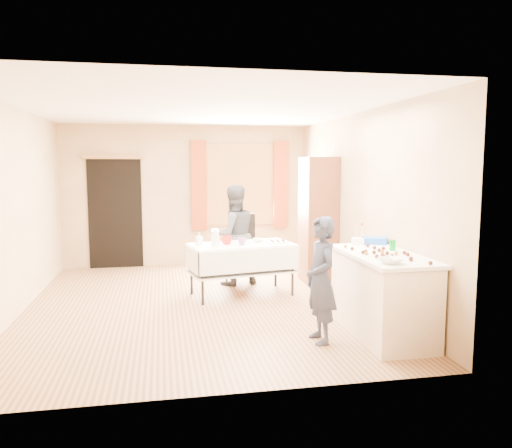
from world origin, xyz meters
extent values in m
cube|color=#9E7047|center=(0.00, 0.00, -0.01)|extent=(4.50, 5.50, 0.02)
cube|color=white|center=(0.00, 0.00, 2.61)|extent=(4.50, 5.50, 0.02)
cube|color=tan|center=(0.00, 2.76, 1.30)|extent=(4.50, 0.02, 2.60)
cube|color=tan|center=(0.00, -2.76, 1.30)|extent=(4.50, 0.02, 2.60)
cube|color=tan|center=(-2.26, 0.00, 1.30)|extent=(0.02, 5.50, 2.60)
cube|color=tan|center=(2.26, 0.00, 1.30)|extent=(0.02, 5.50, 2.60)
cube|color=olive|center=(1.00, 2.72, 1.50)|extent=(1.32, 0.06, 1.52)
cube|color=white|center=(1.00, 2.71, 1.50)|extent=(1.20, 0.02, 1.40)
cube|color=#A13C1A|center=(0.22, 2.67, 1.50)|extent=(0.28, 0.06, 1.65)
cube|color=#A13C1A|center=(1.78, 2.67, 1.50)|extent=(0.28, 0.06, 1.65)
cube|color=black|center=(-1.30, 2.73, 1.00)|extent=(0.95, 0.04, 2.00)
cube|color=olive|center=(-1.30, 2.70, 2.02)|extent=(1.05, 0.06, 0.08)
cube|color=brown|center=(1.99, 0.99, 1.00)|extent=(0.50, 0.60, 2.00)
cube|color=beige|center=(1.89, -1.62, 0.43)|extent=(0.66, 1.45, 0.86)
cube|color=white|center=(1.89, -1.62, 0.89)|extent=(0.71, 1.50, 0.04)
cube|color=white|center=(0.65, 0.35, 0.73)|extent=(1.56, 0.98, 0.04)
cube|color=black|center=(0.77, 1.31, 0.47)|extent=(0.56, 0.56, 0.06)
cube|color=black|center=(0.84, 1.50, 0.76)|extent=(0.43, 0.18, 0.63)
imported|color=#222941|center=(1.16, -1.71, 0.67)|extent=(0.53, 0.39, 1.34)
imported|color=black|center=(0.63, 1.03, 0.78)|extent=(1.01, 0.92, 1.57)
cylinder|color=#049B1F|center=(2.08, -1.45, 0.97)|extent=(0.07, 0.07, 0.12)
imported|color=white|center=(1.72, -2.14, 0.94)|extent=(0.38, 0.38, 0.06)
cube|color=white|center=(1.86, -0.97, 0.95)|extent=(0.18, 0.15, 0.08)
cube|color=blue|center=(2.08, -0.95, 0.95)|extent=(0.35, 0.29, 0.08)
cylinder|color=silver|center=(0.24, 0.15, 0.86)|extent=(0.12, 0.12, 0.22)
imported|color=red|center=(0.43, 0.35, 0.81)|extent=(0.20, 0.20, 0.12)
imported|color=red|center=(0.63, 0.22, 0.80)|extent=(0.13, 0.13, 0.11)
imported|color=white|center=(0.91, 0.48, 0.78)|extent=(0.27, 0.27, 0.05)
cube|color=white|center=(1.17, 0.31, 0.76)|extent=(0.31, 0.25, 0.02)
imported|color=white|center=(0.04, 0.40, 0.83)|extent=(0.13, 0.13, 0.17)
sphere|color=#3F2314|center=(1.67, -1.68, 0.93)|extent=(0.04, 0.04, 0.04)
sphere|color=#331109|center=(1.64, -1.36, 0.93)|extent=(0.04, 0.04, 0.04)
sphere|color=#331109|center=(2.07, -1.82, 0.93)|extent=(0.04, 0.04, 0.04)
sphere|color=#331109|center=(1.78, -1.63, 0.93)|extent=(0.04, 0.04, 0.04)
sphere|color=#331109|center=(1.72, -1.55, 0.93)|extent=(0.04, 0.04, 0.04)
sphere|color=#331109|center=(1.81, -1.98, 0.93)|extent=(0.04, 0.04, 0.04)
sphere|color=#3F2314|center=(1.62, -1.21, 0.93)|extent=(0.04, 0.04, 0.04)
sphere|color=#331109|center=(1.71, -1.87, 0.93)|extent=(0.04, 0.04, 0.04)
sphere|color=#331109|center=(2.09, -1.72, 0.93)|extent=(0.04, 0.04, 0.04)
sphere|color=#331109|center=(1.99, -2.04, 0.93)|extent=(0.04, 0.04, 0.04)
sphere|color=#331109|center=(1.90, -1.70, 0.93)|extent=(0.04, 0.04, 0.04)
sphere|color=#331109|center=(1.99, -1.42, 0.93)|extent=(0.04, 0.04, 0.04)
sphere|color=#3F2314|center=(1.79, -1.85, 0.93)|extent=(0.04, 0.04, 0.04)
sphere|color=#331109|center=(1.83, -2.03, 0.93)|extent=(0.04, 0.04, 0.04)
sphere|color=#331109|center=(1.97, -2.09, 0.93)|extent=(0.04, 0.04, 0.04)
sphere|color=#331109|center=(1.77, -1.87, 0.93)|extent=(0.04, 0.04, 0.04)
sphere|color=#331109|center=(2.06, -2.30, 0.93)|extent=(0.04, 0.04, 0.04)
sphere|color=#331109|center=(1.71, -2.17, 0.93)|extent=(0.04, 0.04, 0.04)
sphere|color=#3F2314|center=(1.87, -1.63, 0.93)|extent=(0.04, 0.04, 0.04)
sphere|color=#331109|center=(1.89, -1.52, 0.93)|extent=(0.04, 0.04, 0.04)
sphere|color=#331109|center=(1.90, -1.19, 0.93)|extent=(0.04, 0.04, 0.04)
sphere|color=#331109|center=(1.80, -1.81, 0.93)|extent=(0.04, 0.04, 0.04)
sphere|color=#331109|center=(1.66, -1.61, 0.93)|extent=(0.04, 0.04, 0.04)
sphere|color=#331109|center=(1.87, -1.86, 0.93)|extent=(0.04, 0.04, 0.04)
sphere|color=#3F2314|center=(1.98, -1.75, 0.93)|extent=(0.04, 0.04, 0.04)
sphere|color=#331109|center=(1.91, -1.35, 0.93)|extent=(0.04, 0.04, 0.04)
sphere|color=#331109|center=(1.76, -2.00, 0.93)|extent=(0.04, 0.04, 0.04)
camera|label=1|loc=(-0.47, -6.62, 1.86)|focal=35.00mm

